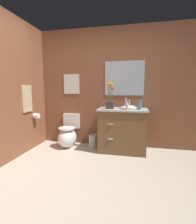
{
  "coord_description": "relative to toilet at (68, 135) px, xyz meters",
  "views": [
    {
      "loc": [
        0.6,
        -1.73,
        1.23
      ],
      "look_at": [
        -0.07,
        1.4,
        0.78
      ],
      "focal_mm": 26.18,
      "sensor_mm": 36.0,
      "label": 1
    }
  ],
  "objects": [
    {
      "name": "toilet",
      "position": [
        0.0,
        0.0,
        0.0
      ],
      "size": [
        0.38,
        0.59,
        0.69
      ],
      "color": "white",
      "rests_on": "ground_plane"
    },
    {
      "name": "trash_bin",
      "position": [
        0.54,
        0.06,
        -0.11
      ],
      "size": [
        0.18,
        0.18,
        0.27
      ],
      "color": "#B7B7BC",
      "rests_on": "ground_plane"
    },
    {
      "name": "hand_wash_bottle",
      "position": [
        1.48,
        -0.09,
        0.71
      ],
      "size": [
        0.06,
        0.06,
        0.22
      ],
      "color": "teal",
      "rests_on": "vanity_cabinet"
    },
    {
      "name": "ground_plane",
      "position": [
        0.74,
        -1.47,
        -0.24
      ],
      "size": [
        9.48,
        9.48,
        0.0
      ],
      "primitive_type": "plane",
      "color": "beige"
    },
    {
      "name": "wall_poster",
      "position": [
        -0.0,
        0.27,
        1.1
      ],
      "size": [
        0.36,
        0.01,
        0.43
      ],
      "primitive_type": "cube",
      "color": "silver"
    },
    {
      "name": "toilet_paper_roll",
      "position": [
        -0.61,
        -0.2,
        0.44
      ],
      "size": [
        0.11,
        0.11,
        0.11
      ],
      "primitive_type": "cylinder",
      "rotation": [
        0.0,
        1.57,
        0.0
      ],
      "color": "white"
    },
    {
      "name": "wall_left",
      "position": [
        -0.71,
        -0.95,
        1.01
      ],
      "size": [
        0.05,
        4.89,
        2.5
      ],
      "primitive_type": "cube",
      "color": "brown",
      "rests_on": "ground_plane"
    },
    {
      "name": "wall_back",
      "position": [
        0.94,
        0.3,
        1.01
      ],
      "size": [
        4.42,
        0.05,
        2.5
      ],
      "primitive_type": "cube",
      "color": "brown",
      "rests_on": "ground_plane"
    },
    {
      "name": "vanity_cabinet",
      "position": [
        1.16,
        -0.03,
        0.2
      ],
      "size": [
        0.94,
        0.56,
        1.03
      ],
      "color": "brown",
      "rests_on": "ground_plane"
    },
    {
      "name": "wall_mirror",
      "position": [
        1.16,
        0.27,
        1.21
      ],
      "size": [
        0.8,
        0.01,
        0.7
      ],
      "primitive_type": "cube",
      "color": "#B2BCC6"
    },
    {
      "name": "soap_bottle",
      "position": [
        1.24,
        -0.2,
        0.67
      ],
      "size": [
        0.05,
        0.05,
        0.15
      ],
      "color": "beige",
      "rests_on": "vanity_cabinet"
    },
    {
      "name": "hanging_towel",
      "position": [
        -0.67,
        -0.4,
        0.8
      ],
      "size": [
        0.03,
        0.28,
        0.52
      ],
      "primitive_type": "cube",
      "color": "tan"
    },
    {
      "name": "lotion_bottle",
      "position": [
        1.21,
        -0.06,
        0.71
      ],
      "size": [
        0.05,
        0.05,
        0.22
      ],
      "color": "#B28CBF",
      "rests_on": "vanity_cabinet"
    },
    {
      "name": "flower_vase",
      "position": [
        0.91,
        -0.08,
        0.78
      ],
      "size": [
        0.14,
        0.14,
        0.52
      ],
      "color": "#38332D",
      "rests_on": "vanity_cabinet"
    }
  ]
}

